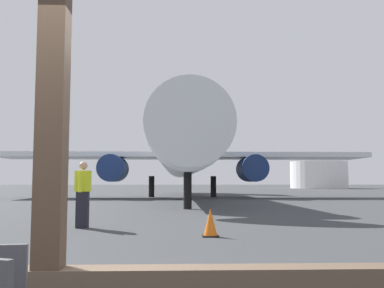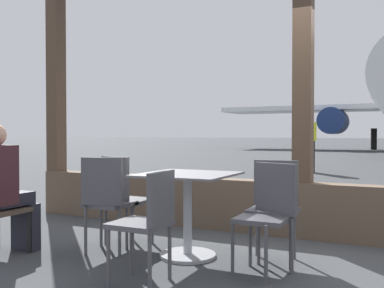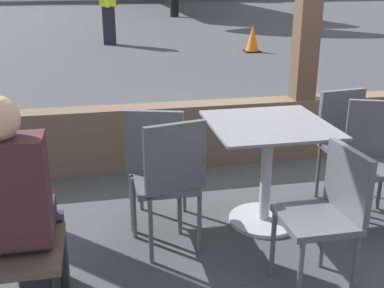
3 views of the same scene
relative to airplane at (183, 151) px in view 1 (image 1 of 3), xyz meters
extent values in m
plane|color=#383A3D|center=(-1.43, 11.49, -3.42)|extent=(220.00, 220.00, 0.00)
cube|color=#4C3828|center=(-1.43, -28.51, -1.78)|extent=(0.20, 0.20, 3.28)
cylinder|color=silver|center=(0.00, 1.18, 0.01)|extent=(3.64, 28.97, 3.64)
cone|color=silver|center=(0.00, -14.61, 0.01)|extent=(3.45, 2.60, 3.45)
cylinder|color=black|center=(0.00, -12.71, 0.16)|extent=(3.71, 0.90, 3.71)
cube|color=silver|center=(-7.25, 1.23, -0.29)|extent=(12.69, 4.20, 0.36)
cube|color=silver|center=(7.25, 1.23, -0.29)|extent=(12.69, 4.20, 0.36)
cylinder|color=navy|center=(-5.02, -0.17, -1.29)|extent=(1.90, 3.20, 1.90)
cylinder|color=navy|center=(5.02, -0.17, -1.29)|extent=(1.90, 3.20, 1.90)
cube|color=navy|center=(0.00, 14.17, 4.23)|extent=(0.36, 4.40, 5.20)
cylinder|color=black|center=(0.00, -12.41, -2.61)|extent=(0.36, 0.36, 1.62)
cylinder|color=black|center=(-2.40, 2.23, -2.61)|extent=(0.44, 0.44, 1.62)
cylinder|color=black|center=(2.40, 2.23, -2.61)|extent=(0.44, 0.44, 1.62)
cube|color=black|center=(-2.97, -20.07, -2.95)|extent=(0.32, 0.20, 0.95)
cube|color=yellow|center=(-2.97, -20.07, -2.20)|extent=(0.40, 0.22, 0.55)
sphere|color=tan|center=(-2.97, -20.07, -1.79)|extent=(0.22, 0.22, 0.22)
cylinder|color=yellow|center=(-2.96, -19.83, -2.22)|extent=(0.09, 0.09, 0.52)
cylinder|color=yellow|center=(-2.99, -20.31, -2.22)|extent=(0.09, 0.09, 0.52)
cone|color=orange|center=(0.25, -21.96, -3.11)|extent=(0.32, 0.32, 0.62)
cube|color=black|center=(0.25, -21.96, -3.41)|extent=(0.36, 0.36, 0.03)
cylinder|color=white|center=(24.17, 42.85, -1.12)|extent=(9.67, 9.67, 4.61)
camera|label=1|loc=(-0.52, -31.71, -2.20)|focal=40.79mm
camera|label=2|loc=(-0.44, -33.32, -2.29)|focal=40.58mm
camera|label=3|loc=(-3.39, -32.76, -1.65)|focal=44.77mm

